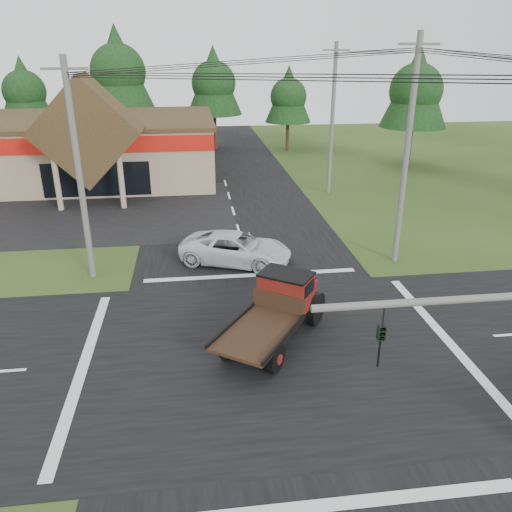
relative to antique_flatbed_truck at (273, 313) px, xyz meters
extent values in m
plane|color=#263F16|center=(-0.11, -0.79, -1.26)|extent=(120.00, 120.00, 0.00)
cube|color=black|center=(-0.11, -0.79, -1.25)|extent=(12.00, 120.00, 0.02)
cube|color=black|center=(-0.11, -0.79, -1.25)|extent=(120.00, 12.00, 0.02)
cube|color=black|center=(-14.11, 18.21, -1.24)|extent=(28.00, 14.00, 0.02)
cube|color=tan|center=(-16.11, 29.21, 1.24)|extent=(30.00, 15.00, 5.00)
cube|color=#3D2D19|center=(-16.11, 29.21, 3.79)|extent=(30.40, 15.40, 0.30)
cube|color=#A4130C|center=(-16.11, 21.66, 2.84)|extent=(30.00, 0.12, 1.20)
cube|color=#3D2D19|center=(-10.11, 20.71, 4.04)|extent=(7.78, 4.00, 7.78)
cylinder|color=tan|center=(-12.31, 19.01, 0.74)|extent=(0.40, 0.40, 4.00)
cylinder|color=tan|center=(-7.91, 19.01, 0.74)|extent=(0.40, 0.40, 4.00)
cube|color=black|center=(-10.11, 21.69, 0.24)|extent=(8.00, 0.08, 2.60)
cylinder|color=#595651|center=(3.39, -8.29, 4.74)|extent=(8.00, 0.16, 0.16)
imported|color=black|center=(0.89, -8.29, 3.74)|extent=(0.16, 0.20, 1.00)
cylinder|color=#595651|center=(-8.11, 7.21, 3.99)|extent=(0.30, 0.30, 10.50)
cube|color=#595651|center=(-8.11, 7.21, 8.64)|extent=(2.00, 0.12, 0.12)
cylinder|color=#595651|center=(7.89, 7.21, 4.49)|extent=(0.30, 0.30, 11.50)
cube|color=#595651|center=(7.89, 7.21, 9.64)|extent=(2.00, 0.12, 0.12)
cylinder|color=#595651|center=(7.89, 21.21, 4.34)|extent=(0.30, 0.30, 11.20)
cube|color=#595651|center=(7.89, 21.21, 9.34)|extent=(2.00, 0.12, 0.12)
cylinder|color=#332316|center=(-20.11, 41.21, 0.49)|extent=(0.36, 0.36, 3.50)
cone|color=black|center=(-20.11, 41.21, 5.54)|extent=(5.60, 5.60, 6.60)
sphere|color=black|center=(-20.11, 41.21, 5.24)|extent=(4.40, 4.40, 4.40)
cylinder|color=#332316|center=(-10.11, 40.21, 1.02)|extent=(0.36, 0.36, 4.55)
cone|color=black|center=(-10.11, 40.21, 7.58)|extent=(7.28, 7.28, 8.58)
sphere|color=black|center=(-10.11, 40.21, 7.19)|extent=(5.72, 5.72, 5.72)
cylinder|color=#332316|center=(-0.11, 41.21, 0.67)|extent=(0.36, 0.36, 3.85)
cone|color=black|center=(-0.11, 41.21, 6.22)|extent=(6.16, 6.16, 7.26)
sphere|color=black|center=(-0.11, 41.21, 5.89)|extent=(4.84, 4.84, 4.84)
cylinder|color=#332316|center=(7.89, 39.21, 0.32)|extent=(0.36, 0.36, 3.15)
cone|color=black|center=(7.89, 39.21, 4.86)|extent=(5.04, 5.04, 5.94)
sphere|color=black|center=(7.89, 39.21, 4.59)|extent=(3.96, 3.96, 3.96)
cylinder|color=#332316|center=(17.89, 29.21, 0.67)|extent=(0.36, 0.36, 3.85)
cone|color=black|center=(17.89, 29.21, 6.22)|extent=(6.16, 6.16, 7.26)
sphere|color=black|center=(17.89, 29.21, 5.89)|extent=(4.84, 4.84, 4.84)
imported|color=silver|center=(-0.71, 8.00, -0.44)|extent=(6.50, 4.67, 1.64)
camera|label=1|loc=(-2.77, -16.70, 9.46)|focal=35.00mm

